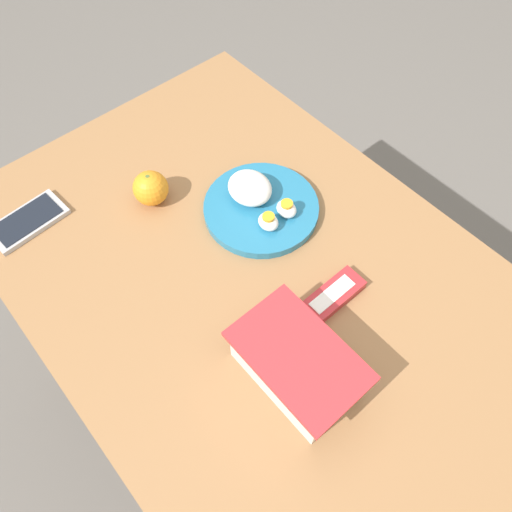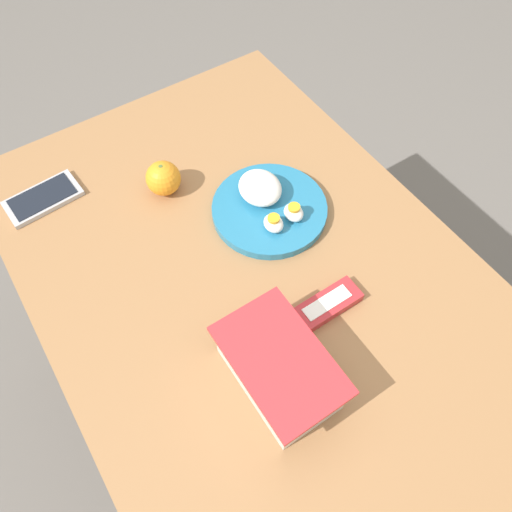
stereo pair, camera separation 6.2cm
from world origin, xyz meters
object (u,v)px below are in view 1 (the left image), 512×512
orange_fruit (151,188)px  food_container (297,366)px  rice_plate (259,204)px  cell_phone (28,221)px  candy_bar (332,297)px

orange_fruit → food_container: bearing=175.5°
rice_plate → cell_phone: rice_plate is taller
orange_fruit → cell_phone: bearing=62.9°
candy_bar → cell_phone: size_ratio=0.85×
food_container → orange_fruit: size_ratio=2.95×
food_container → orange_fruit: food_container is taller
food_container → candy_bar: bearing=-67.8°
food_container → cell_phone: size_ratio=1.36×
orange_fruit → candy_bar: (-0.39, -0.11, -0.02)m
food_container → rice_plate: (0.29, -0.18, -0.02)m
food_container → rice_plate: size_ratio=0.91×
food_container → candy_bar: (0.06, -0.14, -0.03)m
rice_plate → food_container: bearing=148.5°
cell_phone → candy_bar: bearing=-147.2°
candy_bar → orange_fruit: bearing=15.2°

